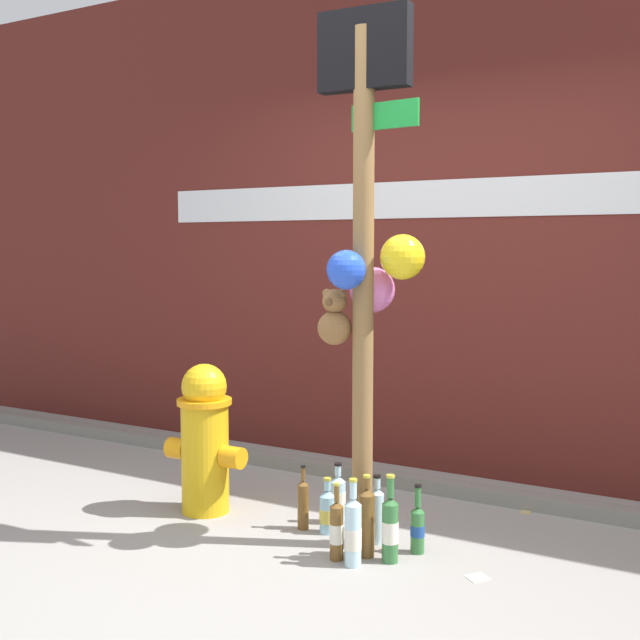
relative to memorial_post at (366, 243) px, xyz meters
The scene contains 16 objects.
ground_plane 1.49m from the memorial_post, 111.22° to the right, with size 14.00×14.00×0.00m, color gray.
building_wall 1.47m from the memorial_post, 95.50° to the left, with size 10.00×0.21×3.30m.
curb_strip 1.69m from the memorial_post, 98.50° to the left, with size 8.00×0.12×0.08m, color slate.
memorial_post is the anchor object (origin of this frame).
fire_hydrant 1.41m from the memorial_post, behind, with size 0.48×0.29×0.80m.
bottle_0 1.36m from the memorial_post, behind, with size 0.06×0.06×0.33m.
bottle_1 1.28m from the memorial_post, 59.65° to the right, with size 0.08×0.08×0.38m.
bottle_2 1.32m from the memorial_post, 97.55° to the right, with size 0.06×0.06×0.36m.
bottle_3 1.31m from the memorial_post, 74.88° to the right, with size 0.08×0.08×0.40m.
bottle_4 1.35m from the memorial_post, ahead, with size 0.07×0.07×0.33m.
bottle_5 1.30m from the memorial_post, 33.00° to the right, with size 0.08×0.08×0.40m.
bottle_6 1.35m from the memorial_post, 167.59° to the left, with size 0.08×0.08×0.28m.
bottle_7 1.30m from the memorial_post, 53.46° to the left, with size 0.07×0.07×0.33m.
bottle_8 1.35m from the memorial_post, 141.50° to the left, with size 0.08×0.08×0.31m.
litter_0 1.76m from the memorial_post, 57.51° to the left, with size 0.07×0.05×0.01m, color tan.
litter_1 1.56m from the memorial_post, ahead, with size 0.08×0.09×0.01m, color silver.
Camera 1 is at (1.80, -2.94, 1.43)m, focal length 44.67 mm.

